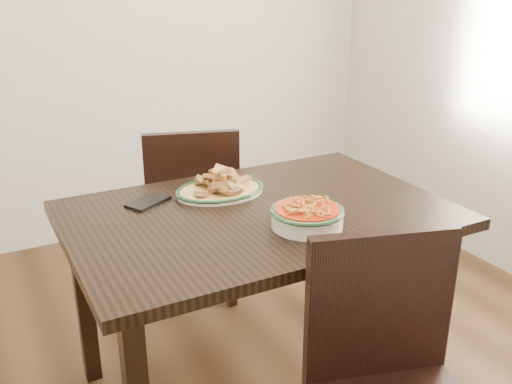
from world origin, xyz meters
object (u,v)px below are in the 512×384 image
noodle_bowl (307,214)px  smartphone (148,202)px  dining_table (259,232)px  chair_near (391,380)px  fish_plate (220,182)px  chair_far (192,207)px

noodle_bowl → smartphone: 0.60m
dining_table → chair_near: bearing=-87.1°
chair_near → fish_plate: (-0.09, 0.90, 0.30)m
dining_table → smartphone: 0.42m
noodle_bowl → chair_far: bearing=93.2°
chair_near → chair_far: bearing=106.5°
fish_plate → noodle_bowl: (0.12, -0.41, -0.00)m
smartphone → chair_far: bearing=23.8°
dining_table → fish_plate: (-0.05, 0.21, 0.13)m
dining_table → chair_far: size_ratio=1.48×
dining_table → smartphone: smartphone is taller
dining_table → chair_near: chair_near is taller
smartphone → dining_table: bearing=-66.3°
fish_plate → noodle_bowl: size_ratio=1.38×
chair_far → smartphone: chair_far is taller
dining_table → noodle_bowl: size_ratio=5.36×
chair_far → fish_plate: 0.58m
chair_near → noodle_bowl: chair_near is taller
dining_table → chair_near: size_ratio=1.48×
chair_far → smartphone: size_ratio=5.61×
dining_table → smartphone: bearing=143.2°
fish_plate → smartphone: 0.28m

